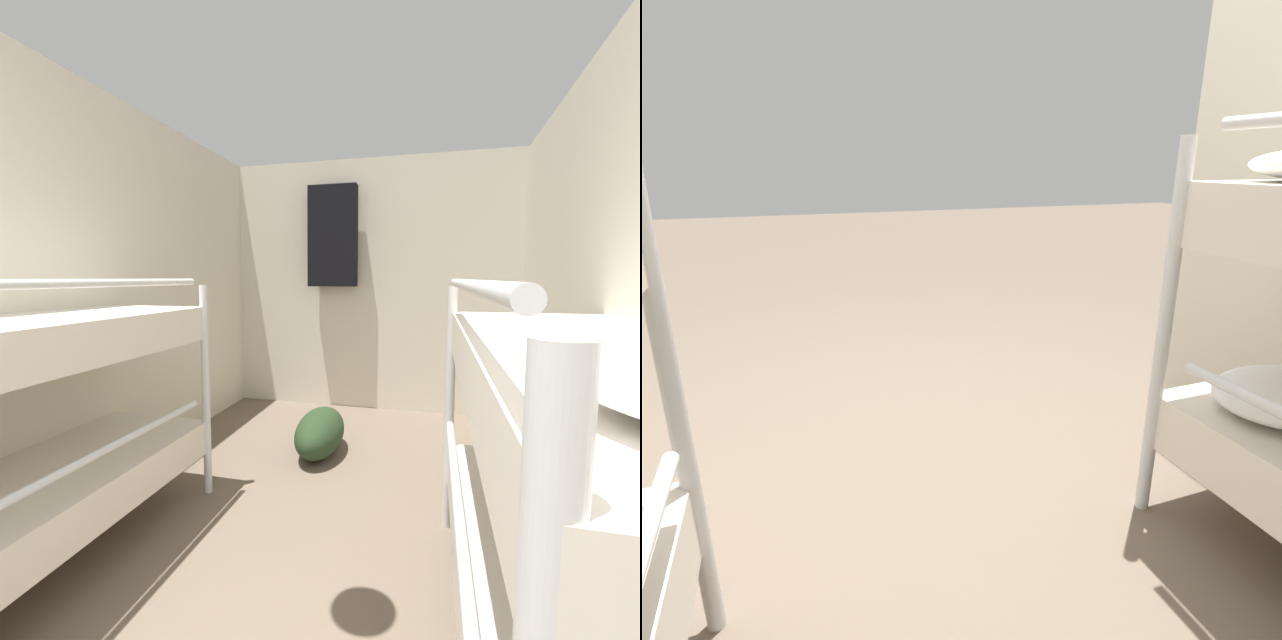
{
  "view_description": "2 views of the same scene",
  "coord_description": "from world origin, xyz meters",
  "views": [
    {
      "loc": [
        0.57,
        0.26,
        1.22
      ],
      "look_at": [
        -0.04,
        2.52,
        0.99
      ],
      "focal_mm": 24.0,
      "sensor_mm": 36.0,
      "label": 1
    },
    {
      "loc": [
        0.41,
        1.69,
        1.11
      ],
      "look_at": [
        0.02,
        0.64,
        0.76
      ],
      "focal_mm": 28.0,
      "sensor_mm": 36.0,
      "label": 2
    }
  ],
  "objects": [
    {
      "name": "ground_plane",
      "position": [
        0.0,
        0.0,
        0.0
      ],
      "size": [
        20.0,
        20.0,
        0.0
      ],
      "primitive_type": "plane",
      "color": "#6B5B4C"
    }
  ]
}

